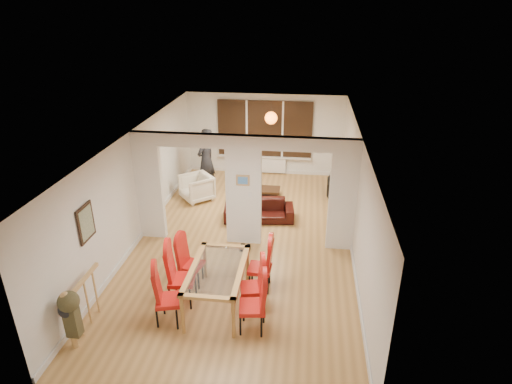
% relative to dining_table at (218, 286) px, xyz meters
% --- Properties ---
extents(floor, '(5.00, 9.00, 0.01)m').
position_rel_dining_table_xyz_m(floor, '(0.13, 2.35, -0.40)').
color(floor, '#B48448').
rests_on(floor, ground).
extents(room_walls, '(5.00, 9.00, 2.60)m').
position_rel_dining_table_xyz_m(room_walls, '(0.13, 2.35, 0.90)').
color(room_walls, silver).
rests_on(room_walls, floor).
extents(divider_wall, '(5.00, 0.18, 2.60)m').
position_rel_dining_table_xyz_m(divider_wall, '(0.13, 2.35, 0.90)').
color(divider_wall, white).
rests_on(divider_wall, floor).
extents(bay_window_blinds, '(3.00, 0.08, 1.80)m').
position_rel_dining_table_xyz_m(bay_window_blinds, '(0.13, 6.79, 1.10)').
color(bay_window_blinds, black).
rests_on(bay_window_blinds, room_walls).
extents(radiator, '(1.40, 0.08, 0.50)m').
position_rel_dining_table_xyz_m(radiator, '(0.13, 6.75, -0.10)').
color(radiator, white).
rests_on(radiator, floor).
extents(pendant_light, '(0.36, 0.36, 0.36)m').
position_rel_dining_table_xyz_m(pendant_light, '(0.43, 5.65, 1.75)').
color(pendant_light, orange).
rests_on(pendant_light, room_walls).
extents(stair_newel, '(0.40, 1.20, 1.10)m').
position_rel_dining_table_xyz_m(stair_newel, '(-2.12, -0.85, 0.15)').
color(stair_newel, tan).
rests_on(stair_newel, floor).
extents(wall_poster, '(0.04, 0.52, 0.67)m').
position_rel_dining_table_xyz_m(wall_poster, '(-2.34, -0.05, 1.20)').
color(wall_poster, gray).
rests_on(wall_poster, room_walls).
extents(pillar_photo, '(0.30, 0.03, 0.25)m').
position_rel_dining_table_xyz_m(pillar_photo, '(0.13, 2.25, 1.20)').
color(pillar_photo, '#4C8CD8').
rests_on(pillar_photo, divider_wall).
extents(dining_table, '(0.97, 1.72, 0.81)m').
position_rel_dining_table_xyz_m(dining_table, '(0.00, 0.00, 0.00)').
color(dining_table, '#AF7E40').
rests_on(dining_table, floor).
extents(dining_chair_la, '(0.53, 0.53, 1.09)m').
position_rel_dining_table_xyz_m(dining_chair_la, '(-0.74, -0.56, 0.14)').
color(dining_chair_la, red).
rests_on(dining_chair_la, floor).
extents(dining_chair_lb, '(0.52, 0.52, 1.17)m').
position_rel_dining_table_xyz_m(dining_chair_lb, '(-0.67, -0.00, 0.18)').
color(dining_chair_lb, red).
rests_on(dining_chair_lb, floor).
extents(dining_chair_lc, '(0.50, 0.50, 1.03)m').
position_rel_dining_table_xyz_m(dining_chair_lc, '(-0.64, 0.57, 0.11)').
color(dining_chair_lc, red).
rests_on(dining_chair_lc, floor).
extents(dining_chair_ra, '(0.49, 0.49, 1.09)m').
position_rel_dining_table_xyz_m(dining_chair_ra, '(0.72, -0.57, 0.14)').
color(dining_chair_ra, red).
rests_on(dining_chair_ra, floor).
extents(dining_chair_rb, '(0.50, 0.50, 1.04)m').
position_rel_dining_table_xyz_m(dining_chair_rb, '(0.64, -0.02, 0.12)').
color(dining_chair_rb, red).
rests_on(dining_chair_rb, floor).
extents(dining_chair_rc, '(0.45, 0.45, 1.08)m').
position_rel_dining_table_xyz_m(dining_chair_rc, '(0.71, 0.60, 0.14)').
color(dining_chair_rc, red).
rests_on(dining_chair_rc, floor).
extents(sofa, '(1.85, 0.89, 0.52)m').
position_rel_dining_table_xyz_m(sofa, '(0.35, 3.51, -0.14)').
color(sofa, black).
rests_on(sofa, floor).
extents(armchair, '(1.13, 1.13, 0.74)m').
position_rel_dining_table_xyz_m(armchair, '(-1.55, 4.49, -0.03)').
color(armchair, beige).
rests_on(armchair, floor).
extents(person, '(0.80, 0.68, 1.87)m').
position_rel_dining_table_xyz_m(person, '(-1.44, 5.28, 0.53)').
color(person, black).
rests_on(person, floor).
extents(television, '(0.98, 0.16, 0.56)m').
position_rel_dining_table_xyz_m(television, '(2.13, 5.23, -0.12)').
color(television, black).
rests_on(television, floor).
extents(coffee_table, '(1.16, 0.80, 0.24)m').
position_rel_dining_table_xyz_m(coffee_table, '(0.26, 4.96, -0.28)').
color(coffee_table, '#331F11').
rests_on(coffee_table, floor).
extents(bottle, '(0.07, 0.07, 0.30)m').
position_rel_dining_table_xyz_m(bottle, '(0.14, 5.04, -0.01)').
color(bottle, '#143F19').
rests_on(bottle, coffee_table).
extents(bowl, '(0.21, 0.21, 0.05)m').
position_rel_dining_table_xyz_m(bowl, '(0.08, 5.03, -0.14)').
color(bowl, '#331F11').
rests_on(bowl, coffee_table).
extents(shoes, '(0.22, 0.24, 0.09)m').
position_rel_dining_table_xyz_m(shoes, '(0.21, 1.97, -0.36)').
color(shoes, black).
rests_on(shoes, floor).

